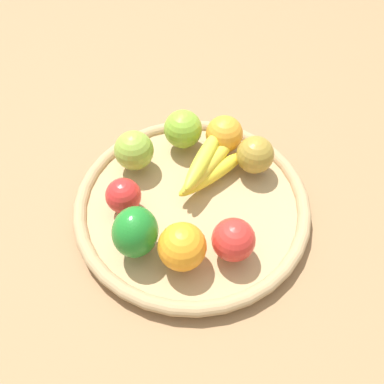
# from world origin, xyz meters

# --- Properties ---
(ground_plane) EXTENTS (2.40, 2.40, 0.00)m
(ground_plane) POSITION_xyz_m (0.00, 0.00, 0.00)
(ground_plane) COLOR #99704A
(ground_plane) RESTS_ON ground
(basket) EXTENTS (0.44, 0.44, 0.04)m
(basket) POSITION_xyz_m (0.00, 0.00, 0.02)
(basket) COLOR tan
(basket) RESTS_ON ground_plane
(bell_pepper) EXTENTS (0.11, 0.11, 0.09)m
(bell_pepper) POSITION_xyz_m (-0.03, 0.14, 0.08)
(bell_pepper) COLOR #207E28
(bell_pepper) RESTS_ON basket
(banana_bunch) EXTENTS (0.11, 0.17, 0.06)m
(banana_bunch) POSITION_xyz_m (0.03, -0.06, 0.07)
(banana_bunch) COLOR yellow
(banana_bunch) RESTS_ON basket
(apple_0) EXTENTS (0.09, 0.09, 0.07)m
(apple_0) POSITION_xyz_m (-0.13, 0.01, 0.07)
(apple_0) COLOR red
(apple_0) RESTS_ON basket
(orange_0) EXTENTS (0.11, 0.11, 0.08)m
(orange_0) POSITION_xyz_m (-0.09, 0.09, 0.08)
(orange_0) COLOR orange
(orange_0) RESTS_ON basket
(apple_4) EXTENTS (0.09, 0.09, 0.06)m
(apple_4) POSITION_xyz_m (0.06, 0.11, 0.07)
(apple_4) COLOR red
(apple_4) RESTS_ON basket
(apple_1) EXTENTS (0.10, 0.10, 0.08)m
(apple_1) POSITION_xyz_m (0.13, -0.07, 0.08)
(apple_1) COLOR #87B432
(apple_1) RESTS_ON basket
(apple_2) EXTENTS (0.10, 0.10, 0.07)m
(apple_2) POSITION_xyz_m (-0.01, -0.14, 0.07)
(apple_2) COLOR #A68531
(apple_2) RESTS_ON basket
(apple_3) EXTENTS (0.09, 0.09, 0.08)m
(apple_3) POSITION_xyz_m (0.14, 0.04, 0.07)
(apple_3) COLOR #90AF3C
(apple_3) RESTS_ON basket
(orange_1) EXTENTS (0.09, 0.09, 0.07)m
(orange_1) POSITION_xyz_m (0.07, -0.13, 0.07)
(orange_1) COLOR orange
(orange_1) RESTS_ON basket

